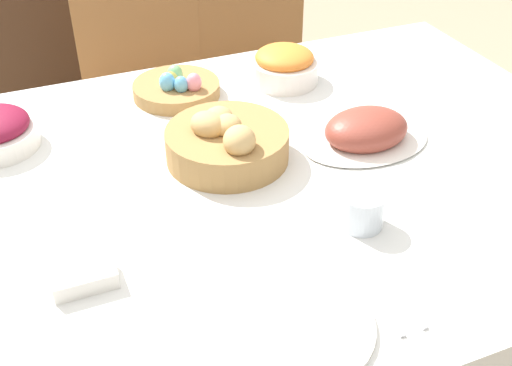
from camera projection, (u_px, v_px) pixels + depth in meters
dining_table at (242, 305)px, 1.56m from camera, size 1.71×1.15×0.77m
chair_far_right at (265, 69)px, 2.31m from camera, size 0.44×0.44×0.99m
chair_far_center at (149, 90)px, 2.18m from camera, size 0.45×0.45×0.99m
sideboard at (111, 19)px, 2.85m from camera, size 1.25×0.44×0.94m
bread_basket at (227, 142)px, 1.37m from camera, size 0.27×0.27×0.12m
egg_basket at (177, 88)px, 1.61m from camera, size 0.22×0.22×0.08m
ham_platter at (366, 131)px, 1.43m from camera, size 0.30×0.21×0.09m
carrot_bowl at (284, 66)px, 1.67m from camera, size 0.18×0.18×0.10m
dinner_plate at (294, 325)px, 1.00m from camera, size 0.25×0.25×0.01m
fork at (202, 356)px, 0.95m from camera, size 0.02×0.17×0.00m
knife at (378, 299)px, 1.05m from camera, size 0.02×0.17×0.00m
spoon at (394, 294)px, 1.06m from camera, size 0.02×0.17×0.00m
drinking_cup at (362, 210)px, 1.19m from camera, size 0.08×0.08×0.07m
butter_dish at (84, 277)px, 1.07m from camera, size 0.11×0.07×0.03m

